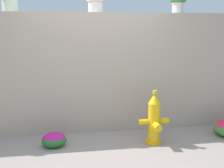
# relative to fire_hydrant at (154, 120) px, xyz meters

# --- Properties ---
(ground_plane) EXTENTS (24.00, 24.00, 0.00)m
(ground_plane) POSITION_rel_fire_hydrant_xyz_m (-0.79, -0.45, -0.37)
(ground_plane) COLOR gray
(stone_wall) EXTENTS (6.27, 0.42, 1.98)m
(stone_wall) POSITION_rel_fire_hydrant_xyz_m (-0.79, 0.80, 0.62)
(stone_wall) COLOR tan
(stone_wall) RESTS_ON ground
(fire_hydrant) EXTENTS (0.46, 0.36, 0.83)m
(fire_hydrant) POSITION_rel_fire_hydrant_xyz_m (0.00, 0.00, 0.00)
(fire_hydrant) COLOR #EEB111
(fire_hydrant) RESTS_ON ground
(flower_bush_right) EXTENTS (0.37, 0.33, 0.21)m
(flower_bush_right) POSITION_rel_fire_hydrant_xyz_m (-1.50, 0.12, -0.26)
(flower_bush_right) COLOR #276628
(flower_bush_right) RESTS_ON ground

